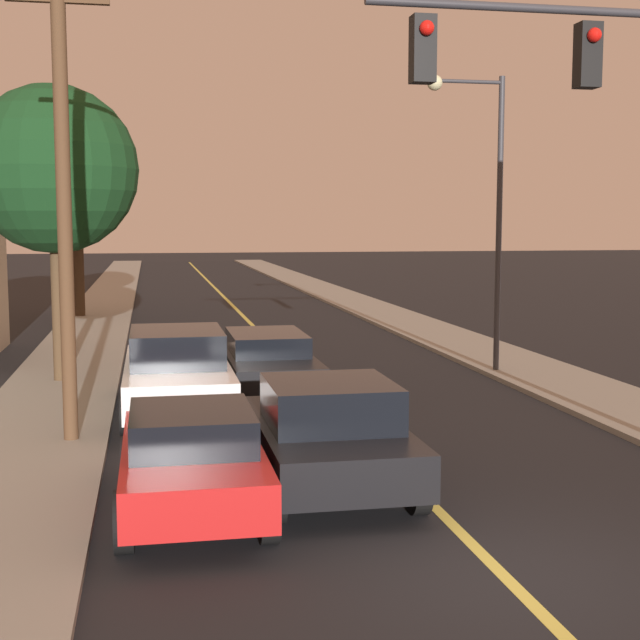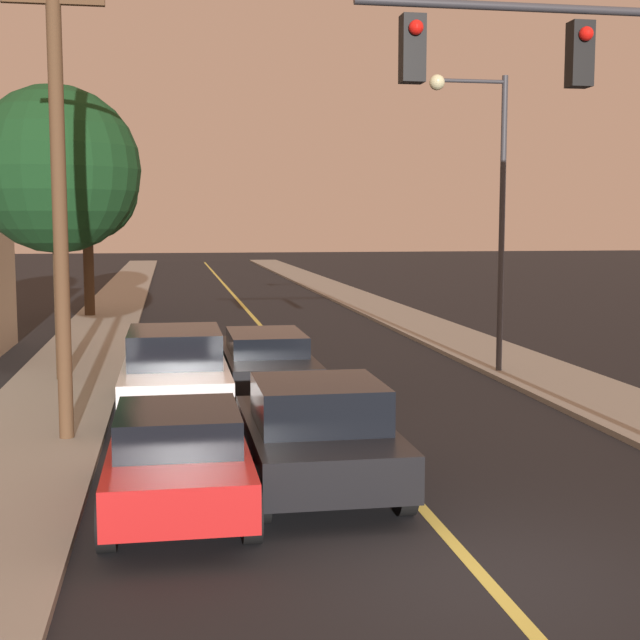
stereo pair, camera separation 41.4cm
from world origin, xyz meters
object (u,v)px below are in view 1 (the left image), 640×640
(traffic_signal_mast, at_px, (615,133))
(streetlamp_right, at_px, (482,183))
(car_near_lane_front, at_px, (328,434))
(utility_pole_left, at_px, (64,196))
(tree_left_near, at_px, (76,190))
(car_near_lane_second, at_px, (266,363))
(car_outer_lane_front, at_px, (192,457))
(tree_left_far, at_px, (53,170))
(car_outer_lane_second, at_px, (177,371))

(traffic_signal_mast, height_order, streetlamp_right, streetlamp_right)
(car_near_lane_front, distance_m, utility_pole_left, 5.92)
(utility_pole_left, xyz_separation_m, tree_left_near, (-1.33, 20.16, 0.78))
(car_near_lane_second, height_order, tree_left_near, tree_left_near)
(car_near_lane_front, xyz_separation_m, tree_left_near, (-5.04, 23.36, 4.09))
(car_near_lane_front, distance_m, car_outer_lane_front, 2.00)
(traffic_signal_mast, xyz_separation_m, tree_left_near, (-9.26, 23.19, -0.08))
(tree_left_near, xyz_separation_m, tree_left_far, (0.61, -14.37, -0.04))
(utility_pole_left, bearing_deg, tree_left_far, 97.10)
(car_near_lane_front, bearing_deg, car_near_lane_second, 90.00)
(car_near_lane_second, bearing_deg, car_outer_lane_front, -104.49)
(streetlamp_right, xyz_separation_m, tree_left_near, (-10.46, 14.89, 0.27))
(car_near_lane_front, relative_size, tree_left_near, 0.60)
(car_outer_lane_front, distance_m, car_outer_lane_second, 5.96)
(car_outer_lane_second, height_order, streetlamp_right, streetlamp_right)
(car_outer_lane_second, height_order, tree_left_far, tree_left_far)
(car_near_lane_second, height_order, utility_pole_left, utility_pole_left)
(tree_left_far, bearing_deg, car_outer_lane_second, -55.43)
(car_near_lane_second, distance_m, car_outer_lane_front, 7.59)
(car_near_lane_second, distance_m, streetlamp_right, 6.90)
(car_near_lane_second, distance_m, tree_left_far, 6.46)
(tree_left_far, bearing_deg, car_near_lane_front, -63.78)
(utility_pole_left, bearing_deg, tree_left_near, 93.77)
(car_near_lane_second, bearing_deg, utility_pole_left, -136.57)
(car_near_lane_front, distance_m, tree_left_far, 10.81)
(car_outer_lane_second, bearing_deg, utility_pole_left, -130.45)
(tree_left_far, bearing_deg, streetlamp_right, -3.04)
(streetlamp_right, distance_m, utility_pole_left, 10.56)
(car_near_lane_front, height_order, tree_left_near, tree_left_near)
(utility_pole_left, relative_size, tree_left_far, 1.16)
(utility_pole_left, xyz_separation_m, tree_left_far, (-0.72, 5.79, 0.74))
(car_near_lane_front, xyz_separation_m, car_outer_lane_front, (-1.90, -0.64, -0.07))
(car_near_lane_second, bearing_deg, tree_left_far, 152.73)
(car_outer_lane_second, bearing_deg, traffic_signal_mast, -40.08)
(streetlamp_right, height_order, tree_left_far, streetlamp_right)
(traffic_signal_mast, relative_size, tree_left_far, 1.02)
(car_outer_lane_second, xyz_separation_m, utility_pole_left, (-1.81, -2.12, 3.26))
(car_near_lane_second, relative_size, tree_left_near, 0.77)
(tree_left_near, distance_m, tree_left_far, 14.38)
(tree_left_near, height_order, tree_left_far, tree_left_near)
(car_near_lane_second, xyz_separation_m, car_outer_lane_front, (-1.90, -7.35, -0.01))
(traffic_signal_mast, bearing_deg, streetlamp_right, 81.76)
(car_near_lane_second, bearing_deg, streetlamp_right, 17.96)
(car_near_lane_second, relative_size, traffic_signal_mast, 0.77)
(traffic_signal_mast, bearing_deg, utility_pole_left, 159.08)
(car_near_lane_front, xyz_separation_m, car_outer_lane_second, (-1.90, 5.32, 0.05))
(traffic_signal_mast, xyz_separation_m, streetlamp_right, (1.20, 8.30, -0.35))
(traffic_signal_mast, distance_m, tree_left_near, 24.97)
(traffic_signal_mast, xyz_separation_m, utility_pole_left, (-7.93, 3.03, -0.86))
(car_near_lane_front, height_order, car_near_lane_second, car_near_lane_front)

